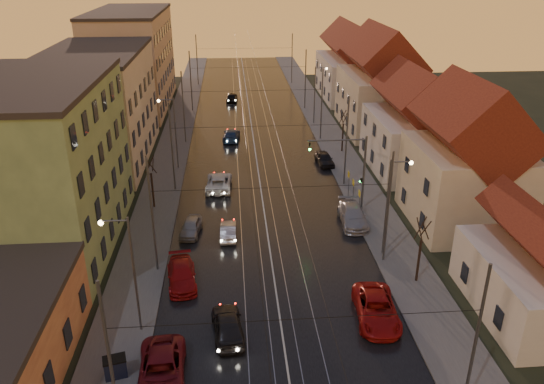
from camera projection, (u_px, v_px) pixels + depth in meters
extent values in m
plane|color=black|center=(284.00, 345.00, 32.10)|extent=(160.00, 160.00, 0.00)
cube|color=black|center=(253.00, 138.00, 68.53)|extent=(16.00, 120.00, 0.04)
cube|color=#4C4C4C|center=(175.00, 140.00, 67.79)|extent=(4.00, 120.00, 0.15)
cube|color=#4C4C4C|center=(330.00, 136.00, 69.22)|extent=(4.00, 120.00, 0.15)
cube|color=gray|center=(236.00, 139.00, 68.36)|extent=(0.06, 120.00, 0.03)
cube|color=gray|center=(247.00, 138.00, 68.46)|extent=(0.06, 120.00, 0.03)
cube|color=gray|center=(259.00, 138.00, 68.57)|extent=(0.06, 120.00, 0.03)
cube|color=gray|center=(270.00, 138.00, 68.67)|extent=(0.06, 120.00, 0.03)
cube|color=#668152|center=(42.00, 169.00, 40.96)|extent=(10.00, 18.00, 13.00)
cube|color=#B7AC8D|center=(99.00, 108.00, 59.38)|extent=(10.00, 20.00, 12.00)
cube|color=tan|center=(133.00, 61.00, 80.84)|extent=(10.00, 24.00, 14.00)
cube|color=silver|center=(542.00, 286.00, 34.33)|extent=(8.00, 10.00, 4.00)
cube|color=beige|center=(463.00, 186.00, 45.56)|extent=(8.50, 10.00, 7.00)
pyramid|color=#571D14|center=(473.00, 125.00, 43.37)|extent=(8.67, 10.20, 3.80)
cube|color=silver|center=(414.00, 143.00, 57.61)|extent=(9.00, 12.00, 6.00)
pyramid|color=#571D14|center=(419.00, 101.00, 55.74)|extent=(9.18, 12.24, 3.20)
cube|color=beige|center=(379.00, 102.00, 70.97)|extent=(9.00, 14.00, 7.50)
pyramid|color=#571D14|center=(382.00, 58.00, 68.63)|extent=(9.18, 14.28, 4.00)
cube|color=silver|center=(350.00, 78.00, 87.57)|extent=(9.00, 16.00, 6.50)
pyramid|color=#571D14|center=(352.00, 47.00, 85.54)|extent=(9.18, 16.32, 3.50)
cylinder|color=#595B60|center=(110.00, 364.00, 24.19)|extent=(0.16, 0.16, 9.00)
cylinder|color=#595B60|center=(475.00, 344.00, 25.42)|extent=(0.16, 0.16, 9.00)
cylinder|color=#595B60|center=(152.00, 217.00, 37.85)|extent=(0.16, 0.16, 9.00)
cylinder|color=#595B60|center=(388.00, 209.00, 39.09)|extent=(0.16, 0.16, 9.00)
cylinder|color=#595B60|center=(172.00, 148.00, 51.52)|extent=(0.16, 0.16, 9.00)
cylinder|color=#595B60|center=(346.00, 144.00, 52.75)|extent=(0.16, 0.16, 9.00)
cylinder|color=#595B60|center=(183.00, 108.00, 65.18)|extent=(0.16, 0.16, 9.00)
cylinder|color=#595B60|center=(322.00, 105.00, 66.42)|extent=(0.16, 0.16, 9.00)
cylinder|color=#595B60|center=(191.00, 82.00, 78.85)|extent=(0.16, 0.16, 9.00)
cylinder|color=#595B60|center=(305.00, 80.00, 80.08)|extent=(0.16, 0.16, 9.00)
cylinder|color=#595B60|center=(197.00, 60.00, 95.25)|extent=(0.16, 0.16, 9.00)
cylinder|color=#595B60|center=(292.00, 59.00, 96.48)|extent=(0.16, 0.16, 9.00)
cylinder|color=#595B60|center=(135.00, 277.00, 31.67)|extent=(0.14, 0.14, 8.00)
cylinder|color=#595B60|center=(113.00, 221.00, 30.06)|extent=(1.60, 0.10, 0.10)
sphere|color=#FFD88C|center=(101.00, 223.00, 30.05)|extent=(0.32, 0.32, 0.32)
cylinder|color=#595B60|center=(386.00, 209.00, 40.21)|extent=(0.14, 0.14, 8.00)
cylinder|color=#595B60|center=(402.00, 162.00, 38.73)|extent=(1.60, 0.10, 0.10)
sphere|color=#FFD88C|center=(411.00, 163.00, 38.82)|extent=(0.32, 0.32, 0.32)
cylinder|color=#595B60|center=(176.00, 134.00, 57.17)|extent=(0.14, 0.14, 8.00)
cylinder|color=#595B60|center=(165.00, 100.00, 55.57)|extent=(1.60, 0.10, 0.10)
sphere|color=#FFD88C|center=(158.00, 101.00, 55.56)|extent=(0.32, 0.32, 0.32)
cylinder|color=#595B60|center=(315.00, 96.00, 73.01)|extent=(0.14, 0.14, 8.00)
cylinder|color=#595B60|center=(321.00, 68.00, 71.52)|extent=(1.60, 0.10, 0.10)
sphere|color=#FFD88C|center=(327.00, 69.00, 71.62)|extent=(0.32, 0.32, 0.32)
cylinder|color=#595B60|center=(364.00, 174.00, 47.68)|extent=(0.20, 0.20, 7.20)
cylinder|color=#595B60|center=(337.00, 140.00, 46.15)|extent=(5.20, 0.14, 0.14)
imported|color=black|center=(310.00, 147.00, 46.22)|extent=(0.15, 0.18, 0.90)
sphere|color=#19FF3F|center=(310.00, 149.00, 46.18)|extent=(0.20, 0.20, 0.20)
cylinder|color=black|center=(153.00, 191.00, 48.88)|extent=(0.18, 0.18, 3.50)
cylinder|color=black|center=(153.00, 165.00, 47.94)|extent=(0.37, 0.92, 1.61)
cylinder|color=black|center=(150.00, 164.00, 48.05)|extent=(0.91, 0.40, 1.61)
cylinder|color=black|center=(147.00, 166.00, 47.75)|extent=(0.37, 0.92, 1.61)
cylinder|color=black|center=(151.00, 166.00, 47.65)|extent=(0.84, 0.54, 1.62)
cylinder|color=black|center=(419.00, 261.00, 37.58)|extent=(0.18, 0.18, 3.50)
cylinder|color=black|center=(426.00, 229.00, 36.64)|extent=(0.37, 0.92, 1.61)
cylinder|color=black|center=(420.00, 228.00, 36.76)|extent=(0.91, 0.40, 1.61)
cylinder|color=black|center=(420.00, 230.00, 36.45)|extent=(0.37, 0.92, 1.61)
cylinder|color=black|center=(426.00, 231.00, 36.36)|extent=(0.84, 0.54, 1.62)
cylinder|color=black|center=(343.00, 138.00, 63.11)|extent=(0.18, 0.18, 3.50)
cylinder|color=black|center=(346.00, 117.00, 62.17)|extent=(0.37, 0.92, 1.61)
cylinder|color=black|center=(343.00, 117.00, 62.28)|extent=(0.91, 0.40, 1.61)
cylinder|color=black|center=(342.00, 118.00, 61.98)|extent=(0.37, 0.92, 1.61)
cylinder|color=black|center=(345.00, 118.00, 61.88)|extent=(0.84, 0.54, 1.62)
imported|color=black|center=(228.00, 325.00, 32.62)|extent=(2.29, 4.68, 1.54)
imported|color=#A6A5AA|center=(228.00, 231.00, 44.19)|extent=(1.33, 3.70, 1.22)
imported|color=silver|center=(219.00, 182.00, 53.41)|extent=(2.70, 5.44, 1.48)
imported|color=navy|center=(231.00, 135.00, 67.65)|extent=(2.38, 5.01, 1.41)
imported|color=black|center=(232.00, 97.00, 85.93)|extent=(2.00, 4.32, 1.43)
imported|color=maroon|center=(162.00, 371.00, 29.02)|extent=(2.86, 5.65, 1.53)
imported|color=maroon|center=(182.00, 275.00, 37.89)|extent=(2.55, 5.04, 1.40)
imported|color=gray|center=(191.00, 227.00, 44.71)|extent=(2.01, 3.97, 1.30)
imported|color=#9D100F|center=(376.00, 309.00, 34.11)|extent=(3.00, 5.74, 1.54)
imported|color=#A5A5AB|center=(353.00, 216.00, 46.41)|extent=(2.36, 5.40, 1.55)
imported|color=black|center=(324.00, 159.00, 59.67)|extent=(1.99, 4.17, 1.38)
cube|color=black|center=(115.00, 368.00, 29.33)|extent=(1.36, 1.08, 1.10)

